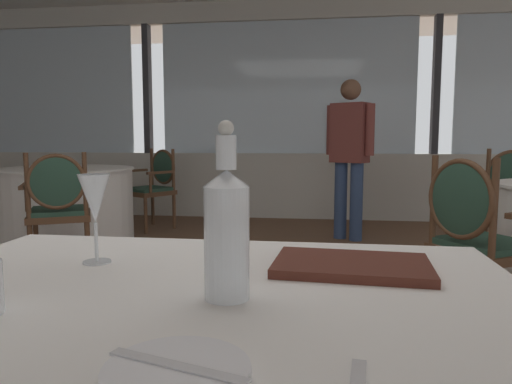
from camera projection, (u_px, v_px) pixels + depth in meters
The scene contains 12 objects.
ground_plane at pixel (222, 359), 2.26m from camera, with size 15.24×15.24×0.00m, color brown.
window_wall_far at pixel (286, 133), 6.17m from camera, with size 11.72×0.14×2.78m.
side_plate at pixel (177, 370), 0.58m from camera, with size 0.18×0.18×0.01m, color white.
butter_knife at pixel (177, 366), 0.58m from camera, with size 0.20×0.02×0.00m, color silver.
water_bottle at pixel (227, 230), 0.85m from camera, with size 0.08×0.08×0.32m.
wine_glass at pixel (95, 201), 1.09m from camera, with size 0.07×0.07×0.21m.
menu_book at pixel (352, 265), 1.05m from camera, with size 0.34×0.22×0.02m, color #512319.
dining_chair_0_2 at pixel (475, 229), 2.61m from camera, with size 0.63×0.65×0.95m.
background_table_1 at pixel (66, 206), 4.72m from camera, with size 1.34×1.34×0.75m.
dining_chair_1_0 at pixel (155, 182), 5.53m from camera, with size 0.65×0.64×0.92m.
dining_chair_1_2 at pixel (59, 203), 3.67m from camera, with size 0.64×0.62×0.94m.
diner_person_0 at pixel (349, 150), 4.84m from camera, with size 0.47×0.36×1.63m.
Camera 1 is at (0.45, -2.11, 1.04)m, focal length 33.36 mm.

